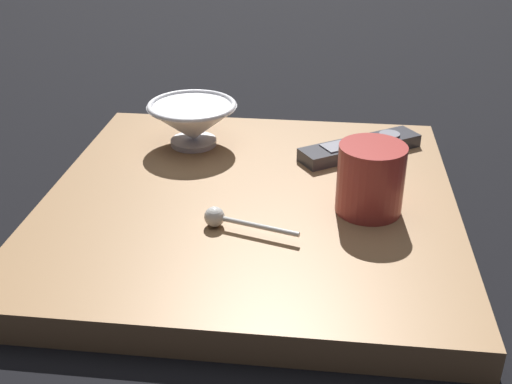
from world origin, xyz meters
TOP-DOWN VIEW (x-y plane):
  - ground_plane at (0.00, 0.00)m, footprint 6.00×6.00m
  - table at (0.00, 0.00)m, footprint 0.52×0.53m
  - cereal_bowl at (-0.10, 0.15)m, footprint 0.13×0.13m
  - coffee_mug at (0.15, -0.02)m, footprint 0.08×0.08m
  - teaspoon at (-0.02, -0.08)m, footprint 0.11×0.04m
  - tv_remote_near at (0.14, 0.15)m, footprint 0.18×0.14m

SIDE VIEW (x-z plane):
  - ground_plane at x=0.00m, z-range 0.00..0.00m
  - table at x=0.00m, z-range 0.00..0.04m
  - tv_remote_near at x=0.14m, z-range 0.04..0.06m
  - teaspoon at x=-0.02m, z-range 0.04..0.06m
  - cereal_bowl at x=-0.10m, z-range 0.04..0.11m
  - coffee_mug at x=0.15m, z-range 0.04..0.12m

